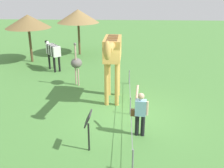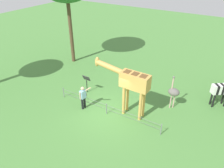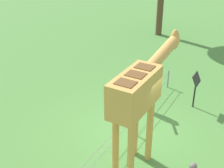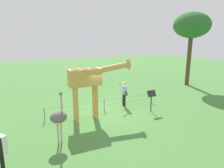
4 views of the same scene
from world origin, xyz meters
name	(u,v)px [view 2 (image 2 of 4)]	position (x,y,z in m)	size (l,w,h in m)	color
ground_plane	(108,112)	(0.00, 0.00, 0.00)	(60.00, 60.00, 0.00)	#4C843D
giraffe	(130,82)	(-1.14, -0.63, 2.22)	(3.63, 0.74, 3.24)	gold
visitor	(83,96)	(1.53, 0.44, 0.90)	(0.70, 0.59, 1.68)	black
zebra	(222,90)	(-5.72, -4.39, 1.16)	(1.62, 1.34, 1.66)	black
ostrich	(174,92)	(-3.21, -2.53, 1.18)	(0.70, 0.56, 2.25)	#CC9E93
info_sign	(87,80)	(2.51, -1.18, 0.95)	(0.56, 0.21, 1.32)	black
wire_fence	(107,108)	(0.00, 0.16, 0.40)	(7.05, 0.05, 0.75)	slate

